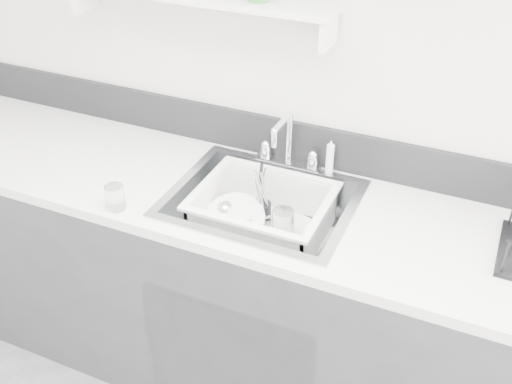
% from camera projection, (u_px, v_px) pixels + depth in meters
% --- Properties ---
extents(room_shell, '(3.50, 3.00, 2.60)m').
position_uv_depth(room_shell, '(81.00, 77.00, 1.04)').
color(room_shell, silver).
rests_on(room_shell, ground).
extents(counter_run, '(3.20, 0.62, 0.92)m').
position_uv_depth(counter_run, '(261.00, 296.00, 2.34)').
color(counter_run, '#2B2B2E').
rests_on(counter_run, ground).
extents(backsplash, '(3.20, 0.02, 0.16)m').
position_uv_depth(backsplash, '(293.00, 141.00, 2.26)').
color(backsplash, black).
rests_on(backsplash, counter_run).
extents(sink, '(0.64, 0.52, 0.20)m').
position_uv_depth(sink, '(262.00, 220.00, 2.13)').
color(sink, silver).
rests_on(sink, counter_run).
extents(faucet, '(0.26, 0.18, 0.23)m').
position_uv_depth(faucet, '(288.00, 152.00, 2.23)').
color(faucet, silver).
rests_on(faucet, counter_run).
extents(side_sprayer, '(0.03, 0.03, 0.14)m').
position_uv_depth(side_sprayer, '(330.00, 157.00, 2.18)').
color(side_sprayer, white).
rests_on(side_sprayer, counter_run).
extents(wash_tub, '(0.54, 0.47, 0.18)m').
position_uv_depth(wash_tub, '(263.00, 215.00, 2.13)').
color(wash_tub, white).
rests_on(wash_tub, sink).
extents(plate_stack, '(0.28, 0.27, 0.11)m').
position_uv_depth(plate_stack, '(236.00, 227.00, 2.15)').
color(plate_stack, white).
rests_on(plate_stack, wash_tub).
extents(utensil_cup, '(0.07, 0.07, 0.24)m').
position_uv_depth(utensil_cup, '(261.00, 211.00, 2.19)').
color(utensil_cup, black).
rests_on(utensil_cup, wash_tub).
extents(ladle, '(0.30, 0.22, 0.08)m').
position_uv_depth(ladle, '(237.00, 224.00, 2.15)').
color(ladle, silver).
rests_on(ladle, wash_tub).
extents(tumbler_in_tub, '(0.08, 0.08, 0.11)m').
position_uv_depth(tumbler_in_tub, '(283.00, 224.00, 2.12)').
color(tumbler_in_tub, white).
rests_on(tumbler_in_tub, wash_tub).
extents(tumbler_counter, '(0.08, 0.08, 0.09)m').
position_uv_depth(tumbler_counter, '(115.00, 197.00, 2.01)').
color(tumbler_counter, white).
rests_on(tumbler_counter, counter_run).
extents(bowl_small, '(0.14, 0.14, 0.04)m').
position_uv_depth(bowl_small, '(276.00, 243.00, 2.09)').
color(bowl_small, white).
rests_on(bowl_small, wash_tub).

